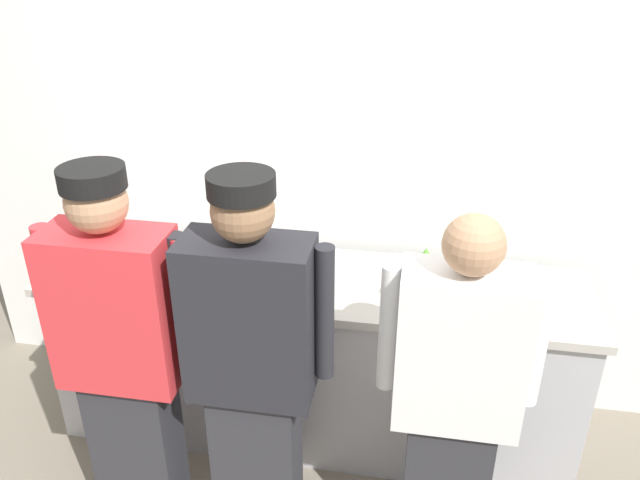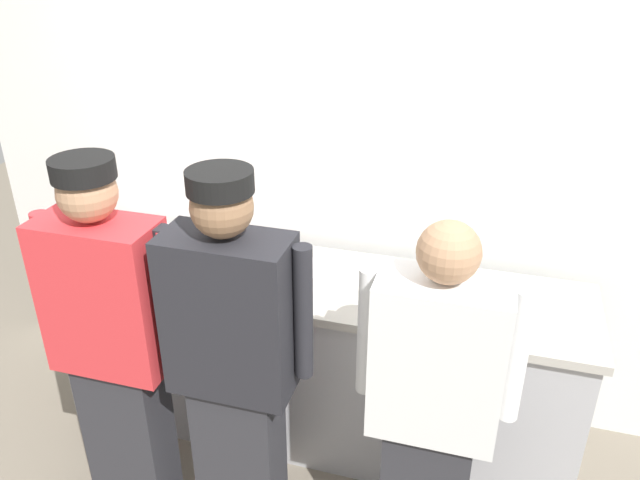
{
  "view_description": "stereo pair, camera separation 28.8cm",
  "coord_description": "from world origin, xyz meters",
  "px_view_note": "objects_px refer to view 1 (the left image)",
  "views": [
    {
      "loc": [
        0.47,
        -2.18,
        2.41
      ],
      "look_at": [
        0.03,
        0.36,
        1.1
      ],
      "focal_mm": 35.49,
      "sensor_mm": 36.0,
      "label": 1
    },
    {
      "loc": [
        0.75,
        -2.11,
        2.41
      ],
      "look_at": [
        0.03,
        0.36,
        1.1
      ],
      "focal_mm": 35.49,
      "sensor_mm": 36.0,
      "label": 2
    }
  ],
  "objects_px": {
    "sheet_tray": "(232,270)",
    "ramekin_yellow_sauce": "(519,274)",
    "plate_stack_front": "(326,272)",
    "squeeze_bottle_primary": "(425,266)",
    "chef_far_right": "(455,400)",
    "mixing_bowl_steel": "(123,250)",
    "chef_near_left": "(123,356)",
    "plate_stack_rear": "(531,294)",
    "ramekin_orange_sauce": "(394,290)",
    "chef_center": "(252,369)"
  },
  "relations": [
    {
      "from": "chef_far_right",
      "to": "ramekin_orange_sauce",
      "type": "distance_m",
      "value": 0.65
    },
    {
      "from": "chef_far_right",
      "to": "ramekin_yellow_sauce",
      "type": "bearing_deg",
      "value": 70.32
    },
    {
      "from": "plate_stack_front",
      "to": "ramekin_yellow_sauce",
      "type": "relative_size",
      "value": 2.16
    },
    {
      "from": "mixing_bowl_steel",
      "to": "ramekin_orange_sauce",
      "type": "relative_size",
      "value": 3.98
    },
    {
      "from": "sheet_tray",
      "to": "plate_stack_front",
      "type": "bearing_deg",
      "value": 4.78
    },
    {
      "from": "chef_far_right",
      "to": "squeeze_bottle_primary",
      "type": "distance_m",
      "value": 0.75
    },
    {
      "from": "squeeze_bottle_primary",
      "to": "ramekin_yellow_sauce",
      "type": "distance_m",
      "value": 0.45
    },
    {
      "from": "mixing_bowl_steel",
      "to": "squeeze_bottle_primary",
      "type": "distance_m",
      "value": 1.47
    },
    {
      "from": "chef_far_right",
      "to": "mixing_bowl_steel",
      "type": "bearing_deg",
      "value": 156.9
    },
    {
      "from": "chef_center",
      "to": "sheet_tray",
      "type": "height_order",
      "value": "chef_center"
    },
    {
      "from": "plate_stack_rear",
      "to": "squeeze_bottle_primary",
      "type": "distance_m",
      "value": 0.48
    },
    {
      "from": "ramekin_yellow_sauce",
      "to": "sheet_tray",
      "type": "bearing_deg",
      "value": -172.54
    },
    {
      "from": "sheet_tray",
      "to": "ramekin_yellow_sauce",
      "type": "bearing_deg",
      "value": 7.46
    },
    {
      "from": "chef_far_right",
      "to": "squeeze_bottle_primary",
      "type": "xyz_separation_m",
      "value": [
        -0.14,
        0.72,
        0.15
      ]
    },
    {
      "from": "chef_near_left",
      "to": "mixing_bowl_steel",
      "type": "height_order",
      "value": "chef_near_left"
    },
    {
      "from": "plate_stack_front",
      "to": "squeeze_bottle_primary",
      "type": "distance_m",
      "value": 0.46
    },
    {
      "from": "chef_near_left",
      "to": "ramekin_yellow_sauce",
      "type": "bearing_deg",
      "value": 28.97
    },
    {
      "from": "chef_center",
      "to": "ramekin_yellow_sauce",
      "type": "xyz_separation_m",
      "value": [
        1.05,
        0.86,
        0.03
      ]
    },
    {
      "from": "chef_near_left",
      "to": "mixing_bowl_steel",
      "type": "relative_size",
      "value": 4.55
    },
    {
      "from": "mixing_bowl_steel",
      "to": "sheet_tray",
      "type": "distance_m",
      "value": 0.57
    },
    {
      "from": "mixing_bowl_steel",
      "to": "sheet_tray",
      "type": "xyz_separation_m",
      "value": [
        0.56,
        -0.03,
        -0.04
      ]
    },
    {
      "from": "chef_near_left",
      "to": "squeeze_bottle_primary",
      "type": "bearing_deg",
      "value": 33.75
    },
    {
      "from": "plate_stack_front",
      "to": "ramekin_orange_sauce",
      "type": "bearing_deg",
      "value": -18.31
    },
    {
      "from": "plate_stack_front",
      "to": "mixing_bowl_steel",
      "type": "bearing_deg",
      "value": -179.37
    },
    {
      "from": "chef_near_left",
      "to": "chef_far_right",
      "type": "height_order",
      "value": "chef_near_left"
    },
    {
      "from": "chef_center",
      "to": "squeeze_bottle_primary",
      "type": "distance_m",
      "value": 0.98
    },
    {
      "from": "chef_center",
      "to": "mixing_bowl_steel",
      "type": "height_order",
      "value": "chef_center"
    },
    {
      "from": "plate_stack_rear",
      "to": "sheet_tray",
      "type": "height_order",
      "value": "plate_stack_rear"
    },
    {
      "from": "chef_far_right",
      "to": "ramekin_orange_sauce",
      "type": "xyz_separation_m",
      "value": [
        -0.27,
        0.59,
        0.09
      ]
    },
    {
      "from": "chef_center",
      "to": "chef_far_right",
      "type": "xyz_separation_m",
      "value": [
        0.76,
        0.03,
        -0.06
      ]
    },
    {
      "from": "mixing_bowl_steel",
      "to": "chef_far_right",
      "type": "bearing_deg",
      "value": -23.1
    },
    {
      "from": "chef_center",
      "to": "squeeze_bottle_primary",
      "type": "height_order",
      "value": "chef_center"
    },
    {
      "from": "chef_far_right",
      "to": "ramekin_orange_sauce",
      "type": "bearing_deg",
      "value": 114.6
    },
    {
      "from": "plate_stack_rear",
      "to": "sheet_tray",
      "type": "bearing_deg",
      "value": 178.07
    },
    {
      "from": "chef_far_right",
      "to": "mixing_bowl_steel",
      "type": "xyz_separation_m",
      "value": [
        -1.6,
        0.68,
        0.12
      ]
    },
    {
      "from": "chef_near_left",
      "to": "plate_stack_rear",
      "type": "relative_size",
      "value": 8.14
    },
    {
      "from": "chef_near_left",
      "to": "plate_stack_rear",
      "type": "height_order",
      "value": "chef_near_left"
    },
    {
      "from": "mixing_bowl_steel",
      "to": "ramekin_yellow_sauce",
      "type": "relative_size",
      "value": 3.38
    },
    {
      "from": "mixing_bowl_steel",
      "to": "ramekin_yellow_sauce",
      "type": "distance_m",
      "value": 1.91
    },
    {
      "from": "chef_far_right",
      "to": "plate_stack_front",
      "type": "bearing_deg",
      "value": 130.6
    },
    {
      "from": "mixing_bowl_steel",
      "to": "squeeze_bottle_primary",
      "type": "xyz_separation_m",
      "value": [
        1.47,
        0.04,
        0.03
      ]
    },
    {
      "from": "chef_far_right",
      "to": "squeeze_bottle_primary",
      "type": "height_order",
      "value": "chef_far_right"
    },
    {
      "from": "plate_stack_rear",
      "to": "ramekin_yellow_sauce",
      "type": "relative_size",
      "value": 1.89
    },
    {
      "from": "chef_far_right",
      "to": "ramekin_yellow_sauce",
      "type": "xyz_separation_m",
      "value": [
        0.3,
        0.83,
        0.09
      ]
    },
    {
      "from": "chef_near_left",
      "to": "plate_stack_rear",
      "type": "bearing_deg",
      "value": 22.09
    },
    {
      "from": "plate_stack_rear",
      "to": "ramekin_orange_sauce",
      "type": "relative_size",
      "value": 2.22
    },
    {
      "from": "chef_far_right",
      "to": "ramekin_yellow_sauce",
      "type": "relative_size",
      "value": 14.51
    },
    {
      "from": "mixing_bowl_steel",
      "to": "chef_center",
      "type": "bearing_deg",
      "value": -40.0
    },
    {
      "from": "chef_far_right",
      "to": "sheet_tray",
      "type": "bearing_deg",
      "value": 147.7
    },
    {
      "from": "chef_far_right",
      "to": "ramekin_yellow_sauce",
      "type": "height_order",
      "value": "chef_far_right"
    }
  ]
}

